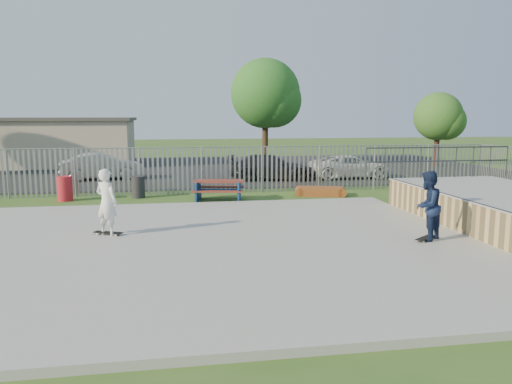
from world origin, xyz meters
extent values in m
plane|color=#32591E|center=(0.00, 0.00, 0.00)|extent=(120.00, 120.00, 0.00)
cube|color=#9F9F99|center=(0.00, 0.00, 0.07)|extent=(15.00, 12.00, 0.15)
cube|color=tan|center=(9.50, 1.00, 0.53)|extent=(4.00, 7.00, 1.05)
cube|color=#9E9E99|center=(9.50, 1.00, 1.07)|extent=(4.05, 7.05, 0.04)
cylinder|color=#383A3F|center=(7.52, 1.00, 1.08)|extent=(0.06, 7.00, 0.06)
cube|color=maroon|center=(1.54, 7.03, 0.79)|extent=(2.04, 1.09, 0.06)
cube|color=maroon|center=(1.43, 6.40, 0.47)|extent=(1.96, 0.65, 0.05)
cube|color=maroon|center=(1.66, 7.67, 0.47)|extent=(1.96, 0.65, 0.05)
cube|color=navy|center=(1.54, 7.03, 0.40)|extent=(1.97, 1.79, 0.80)
cube|color=brown|center=(5.87, 7.64, 0.18)|extent=(1.93, 1.31, 0.35)
cylinder|color=red|center=(-4.43, 8.07, 0.49)|extent=(0.58, 0.58, 0.97)
cylinder|color=#242326|center=(-1.63, 8.35, 0.44)|extent=(0.53, 0.53, 0.88)
cube|color=black|center=(0.00, 19.00, 0.01)|extent=(40.00, 18.00, 0.02)
imported|color=#AAAAAE|center=(-3.86, 14.58, 0.71)|extent=(4.36, 2.09, 1.38)
imported|color=black|center=(4.82, 13.00, 0.67)|extent=(4.70, 2.43, 1.30)
imported|color=silver|center=(9.13, 13.04, 0.63)|extent=(4.43, 2.10, 1.22)
cube|color=#C1B495|center=(-8.00, 23.00, 1.50)|extent=(10.00, 6.00, 3.00)
cube|color=#4C4742|center=(-8.00, 23.00, 3.10)|extent=(10.40, 6.40, 0.20)
cylinder|color=#42301A|center=(5.91, 20.61, 2.04)|extent=(0.39, 0.39, 4.09)
sphere|color=#295F20|center=(5.91, 20.61, 4.78)|extent=(4.58, 4.58, 4.58)
cylinder|color=#381F16|center=(17.07, 18.39, 1.40)|extent=(0.34, 0.34, 2.81)
sphere|color=#325D20|center=(17.07, 18.39, 3.28)|extent=(3.14, 3.14, 3.14)
cube|color=black|center=(6.17, -0.68, 0.21)|extent=(0.76, 0.64, 0.02)
cube|color=black|center=(-1.98, 1.27, 0.21)|extent=(0.81, 0.52, 0.02)
imported|color=#14203F|center=(6.17, -0.68, 1.04)|extent=(1.10, 1.06, 1.79)
imported|color=white|center=(-1.98, 1.27, 1.04)|extent=(0.78, 0.73, 1.79)
camera|label=1|loc=(-0.20, -12.30, 3.32)|focal=35.00mm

